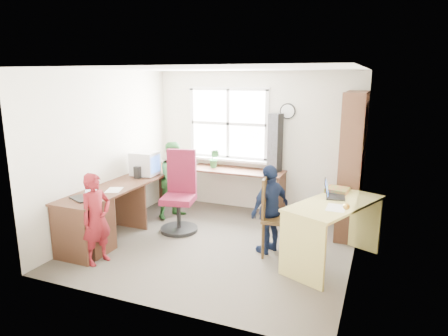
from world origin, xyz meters
name	(u,v)px	position (x,y,z in m)	size (l,w,h in m)	color
room	(221,158)	(0.01, 0.10, 1.22)	(3.64, 3.44, 2.44)	#484138
l_desk	(126,208)	(-1.31, -0.28, 0.46)	(2.38, 2.95, 0.75)	#4E2E1F
right_desk	(334,219)	(1.56, 0.01, 0.59)	(1.14, 1.54, 0.81)	#D2C469
bookshelf	(352,167)	(1.65, 1.19, 1.00)	(0.30, 1.02, 2.10)	#4E2E1F
swivel_chair	(180,196)	(-0.76, 0.33, 0.53)	(0.67, 0.67, 1.22)	black
wooden_chair	(275,213)	(0.81, 0.01, 0.57)	(0.50, 0.50, 1.05)	#412D15
crt_monitor	(145,164)	(-1.47, 0.49, 0.94)	(0.41, 0.36, 0.38)	silver
laptop_left	(87,194)	(-1.50, -0.84, 0.80)	(0.42, 0.39, 0.23)	black
laptop_right	(332,193)	(1.49, 0.22, 0.86)	(0.30, 0.35, 0.22)	black
speaker_a	(138,172)	(-1.47, 0.30, 0.84)	(0.10, 0.10, 0.19)	black
speaker_b	(157,165)	(-1.49, 0.88, 0.84)	(0.10, 0.10, 0.17)	black
cd_tower	(275,143)	(0.39, 1.54, 1.23)	(0.24, 0.22, 0.97)	black
game_box	(337,190)	(1.53, 0.48, 0.83)	(0.32, 0.32, 0.06)	red
paper_a	(114,190)	(-1.40, -0.40, 0.75)	(0.28, 0.33, 0.00)	silver
paper_b	(336,208)	(1.60, -0.21, 0.81)	(0.21, 0.30, 0.00)	silver
potted_plant	(214,159)	(-0.65, 1.42, 0.91)	(0.18, 0.15, 0.33)	#327E41
person_red	(96,219)	(-1.18, -1.06, 0.58)	(0.42, 0.28, 1.16)	maroon
person_green	(175,180)	(-1.09, 0.80, 0.64)	(0.62, 0.48, 1.27)	#2D712F
person_navy	(270,209)	(0.73, 0.06, 0.60)	(0.70, 0.29, 1.20)	#131D3C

